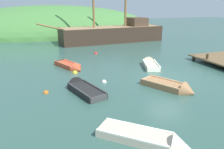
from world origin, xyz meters
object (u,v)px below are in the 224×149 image
(buoy_yellow, at_px, (75,73))
(sailing_ship, at_px, (113,36))
(rowboat_far, at_px, (150,140))
(rowboat_near_dock, at_px, (172,88))
(rowboat_outer_right, at_px, (70,67))
(buoy_orange, at_px, (46,93))
(rowboat_portside, at_px, (150,65))
(rowboat_outer_left, at_px, (82,89))
(buoy_white, at_px, (104,82))
(buoy_red, at_px, (96,54))

(buoy_yellow, bearing_deg, sailing_ship, 59.41)
(rowboat_far, bearing_deg, buoy_yellow, 138.99)
(rowboat_near_dock, xyz_separation_m, buoy_yellow, (-4.85, 5.20, -0.10))
(rowboat_outer_right, height_order, buoy_orange, rowboat_outer_right)
(rowboat_outer_right, xyz_separation_m, rowboat_portside, (6.26, -1.58, 0.01))
(rowboat_near_dock, relative_size, buoy_yellow, 9.28)
(rowboat_portside, height_order, rowboat_outer_left, rowboat_outer_left)
(buoy_white, distance_m, buoy_red, 8.85)
(buoy_orange, bearing_deg, buoy_white, 9.53)
(rowboat_far, distance_m, buoy_orange, 7.04)
(rowboat_outer_right, xyz_separation_m, buoy_red, (3.34, 4.53, -0.10))
(rowboat_outer_right, distance_m, buoy_red, 5.63)
(rowboat_near_dock, relative_size, buoy_red, 9.55)
(buoy_orange, distance_m, buoy_yellow, 3.98)
(rowboat_portside, bearing_deg, rowboat_outer_left, 137.47)
(rowboat_outer_left, distance_m, buoy_yellow, 3.59)
(rowboat_outer_right, distance_m, buoy_white, 4.39)
(rowboat_near_dock, xyz_separation_m, rowboat_outer_left, (-5.11, 1.62, -0.00))
(rowboat_near_dock, xyz_separation_m, rowboat_far, (-3.85, -4.30, -0.02))
(rowboat_outer_right, height_order, buoy_white, rowboat_outer_right)
(buoy_white, bearing_deg, buoy_yellow, 118.12)
(rowboat_near_dock, height_order, buoy_yellow, rowboat_near_dock)
(rowboat_near_dock, relative_size, rowboat_outer_left, 0.96)
(sailing_ship, relative_size, rowboat_far, 5.08)
(rowboat_far, relative_size, buoy_orange, 10.71)
(rowboat_outer_right, bearing_deg, rowboat_portside, 53.14)
(buoy_yellow, bearing_deg, rowboat_outer_left, -94.14)
(buoy_yellow, bearing_deg, rowboat_portside, -0.85)
(buoy_yellow, bearing_deg, rowboat_near_dock, -46.99)
(rowboat_far, bearing_deg, buoy_red, 124.72)
(sailing_ship, height_order, buoy_red, sailing_ship)
(buoy_white, xyz_separation_m, buoy_yellow, (-1.41, 2.64, 0.00))
(rowboat_outer_right, bearing_deg, sailing_ship, 123.16)
(rowboat_outer_right, relative_size, buoy_white, 9.73)
(rowboat_near_dock, height_order, rowboat_outer_left, rowboat_near_dock)
(rowboat_portside, height_order, buoy_orange, rowboat_portside)
(rowboat_outer_right, distance_m, rowboat_portside, 6.45)
(sailing_ship, relative_size, rowboat_portside, 4.86)
(buoy_orange, bearing_deg, rowboat_near_dock, -15.19)
(rowboat_near_dock, height_order, buoy_white, rowboat_near_dock)
(rowboat_far, xyz_separation_m, buoy_white, (0.42, 6.85, -0.09))
(rowboat_portside, xyz_separation_m, buoy_yellow, (-6.17, 0.09, -0.11))
(buoy_yellow, bearing_deg, buoy_red, 61.58)
(rowboat_outer_right, distance_m, buoy_orange, 5.23)
(sailing_ship, bearing_deg, rowboat_portside, 80.23)
(sailing_ship, xyz_separation_m, buoy_yellow, (-7.47, -12.63, -0.78))
(sailing_ship, xyz_separation_m, rowboat_portside, (-1.29, -12.72, -0.67))
(rowboat_outer_left, height_order, buoy_orange, rowboat_outer_left)
(buoy_white, bearing_deg, sailing_ship, 68.38)
(rowboat_near_dock, height_order, rowboat_outer_right, rowboat_near_dock)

